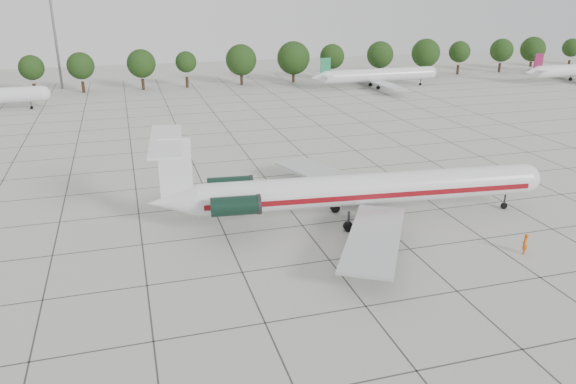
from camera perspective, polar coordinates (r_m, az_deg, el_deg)
name	(u,v)px	position (r m, az deg, el deg)	size (l,w,h in m)	color
ground	(302,226)	(57.66, 1.48, -3.43)	(260.00, 260.00, 0.00)	#B9B9B1
apron_joints	(266,179)	(71.08, -2.22, 1.28)	(170.00, 170.00, 0.02)	#383838
main_airliner	(348,190)	(57.83, 6.13, 0.22)	(41.58, 32.57, 9.76)	silver
ground_crew	(525,244)	(55.79, 22.91, -4.88)	(0.73, 0.48, 2.00)	#D2540C
bg_airliner_d	(378,75)	(136.89, 9.12, 11.63)	(28.24, 27.20, 7.40)	silver
tree_line	(141,64)	(136.32, -14.68, 12.50)	(249.86, 8.44, 10.22)	#332114
floodlight_mast	(54,26)	(143.08, -22.71, 15.33)	(1.60, 1.60, 25.45)	slate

